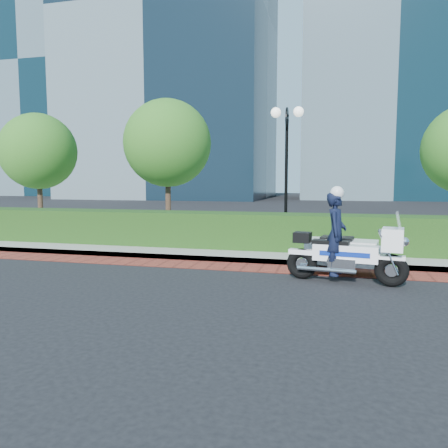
% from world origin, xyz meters
% --- Properties ---
extents(ground, '(120.00, 120.00, 0.00)m').
position_xyz_m(ground, '(0.00, 0.00, 0.00)').
color(ground, black).
rests_on(ground, ground).
extents(brick_strip, '(60.00, 1.00, 0.01)m').
position_xyz_m(brick_strip, '(0.00, 1.50, 0.01)').
color(brick_strip, maroon).
rests_on(brick_strip, ground).
extents(sidewalk, '(60.00, 8.00, 0.15)m').
position_xyz_m(sidewalk, '(0.00, 6.00, 0.07)').
color(sidewalk, gray).
rests_on(sidewalk, ground).
extents(hedge_main, '(18.00, 1.20, 1.00)m').
position_xyz_m(hedge_main, '(0.00, 3.60, 0.65)').
color(hedge_main, black).
rests_on(hedge_main, sidewalk).
extents(lamppost, '(1.02, 0.70, 4.21)m').
position_xyz_m(lamppost, '(1.00, 5.20, 2.96)').
color(lamppost, black).
rests_on(lamppost, sidewalk).
extents(tree_a, '(3.00, 3.00, 4.58)m').
position_xyz_m(tree_a, '(-9.00, 6.50, 3.22)').
color(tree_a, '#332319').
rests_on(tree_a, sidewalk).
extents(tree_b, '(3.20, 3.20, 4.89)m').
position_xyz_m(tree_b, '(-3.50, 6.50, 3.43)').
color(tree_b, '#332319').
rests_on(tree_b, sidewalk).
extents(tower_left, '(22.00, 16.00, 40.00)m').
position_xyz_m(tower_left, '(-16.00, 40.00, 20.00)').
color(tower_left, black).
rests_on(tower_left, ground).
extents(tower_far_left, '(16.00, 14.00, 34.00)m').
position_xyz_m(tower_far_left, '(-36.00, 46.00, 17.00)').
color(tower_far_left, black).
rests_on(tower_far_left, ground).
extents(police_motorcycle, '(2.45, 1.91, 1.99)m').
position_xyz_m(police_motorcycle, '(2.70, 0.85, 0.68)').
color(police_motorcycle, black).
rests_on(police_motorcycle, ground).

